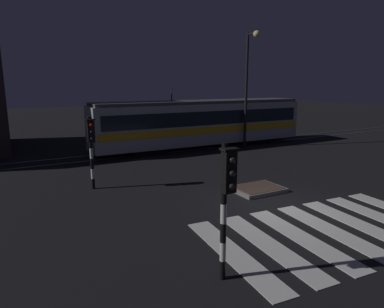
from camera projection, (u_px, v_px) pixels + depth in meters
The scene contains 9 objects.
ground_plane at pixel (278, 207), 12.35m from camera, with size 120.00×120.00×0.00m, color black.
rail_near at pixel (160, 153), 21.69m from camera, with size 80.00×0.12×0.03m, color #59595E.
rail_far at pixel (152, 150), 22.93m from camera, with size 80.00×0.12×0.03m, color #59595E.
crosswalk_zebra at pixel (332, 231), 10.33m from camera, with size 7.96×4.92×0.02m.
traffic_island at pixel (258, 189), 14.14m from camera, with size 2.03×1.50×0.18m.
traffic_light_corner_far_left at pixel (91, 142), 13.98m from camera, with size 0.36×0.42×3.07m.
traffic_light_corner_near_left at pixel (226, 193), 7.30m from camera, with size 0.36×0.42×3.17m.
street_lamp_trackside_right at pixel (249, 77), 22.65m from camera, with size 0.44×1.21×7.68m.
tram at pixel (202, 122), 23.59m from camera, with size 15.53×2.58×4.15m.
Camera 1 is at (-8.32, -8.79, 4.40)m, focal length 31.83 mm.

